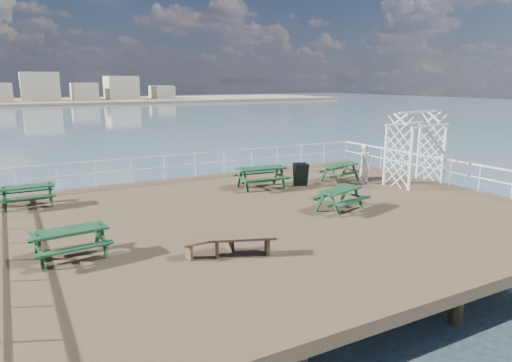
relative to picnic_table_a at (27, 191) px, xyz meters
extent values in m
cube|color=brown|center=(7.07, -4.77, -0.69)|extent=(18.00, 14.00, 0.30)
plane|color=#3D5467|center=(7.07, 35.23, -2.54)|extent=(300.00, 300.00, 0.00)
cube|color=tan|center=(22.07, 130.23, -2.14)|extent=(160.00, 40.00, 0.80)
cube|color=beige|center=(-0.93, 127.23, 0.76)|extent=(6.00, 8.00, 5.00)
cube|color=beige|center=(9.07, 127.23, 2.26)|extent=(10.00, 8.00, 8.00)
cube|color=beige|center=(21.07, 127.23, 0.76)|extent=(7.00, 8.00, 5.00)
cube|color=beige|center=(32.07, 127.23, 1.76)|extent=(9.00, 8.00, 7.00)
cube|color=beige|center=(45.07, 127.23, 0.26)|extent=(6.00, 8.00, 4.00)
cylinder|color=brown|center=(-0.43, 0.73, -1.89)|extent=(0.36, 0.36, 2.10)
cylinder|color=brown|center=(14.57, 0.73, -1.89)|extent=(0.36, 0.36, 2.10)
cube|color=silver|center=(7.07, 2.08, 0.51)|extent=(17.70, 0.07, 0.07)
cube|color=silver|center=(7.07, 2.08, 0.01)|extent=(17.70, 0.05, 0.05)
cube|color=silver|center=(15.92, -4.77, 0.51)|extent=(0.07, 13.70, 0.07)
cube|color=silver|center=(15.92, -4.77, 0.01)|extent=(0.05, 13.70, 0.05)
cube|color=#143821|center=(0.00, 0.00, 0.17)|extent=(1.74, 0.69, 0.06)
cube|color=#143821|center=(0.01, 0.58, -0.11)|extent=(1.73, 0.26, 0.05)
cube|color=#143821|center=(-0.01, -0.58, -0.11)|extent=(1.73, 0.26, 0.05)
cube|color=#143821|center=(-0.72, 0.01, -0.13)|extent=(0.09, 1.39, 0.06)
cube|color=#143821|center=(0.72, -0.01, -0.13)|extent=(0.09, 1.39, 0.06)
cube|color=#143821|center=(-0.72, 0.30, -0.17)|extent=(0.08, 0.50, 0.84)
cube|color=#143821|center=(-0.72, -0.28, -0.17)|extent=(0.08, 0.50, 0.84)
cube|color=#143821|center=(0.72, 0.28, -0.17)|extent=(0.08, 0.50, 0.84)
cube|color=#143821|center=(0.72, -0.30, -0.17)|extent=(0.08, 0.50, 0.84)
cube|color=#143821|center=(0.00, 0.00, -0.30)|extent=(1.54, 0.09, 0.06)
cube|color=#143821|center=(8.58, -1.44, 0.28)|extent=(2.06, 0.96, 0.07)
cube|color=#143821|center=(8.65, -0.78, -0.04)|extent=(2.01, 0.46, 0.06)
cube|color=#143821|center=(8.52, -2.10, -0.04)|extent=(2.01, 0.46, 0.06)
cube|color=#143821|center=(7.76, -1.36, -0.06)|extent=(0.24, 1.61, 0.07)
cube|color=#143821|center=(9.41, -1.52, -0.06)|extent=(0.24, 1.61, 0.07)
cube|color=#143821|center=(7.79, -1.03, -0.12)|extent=(0.14, 0.58, 0.97)
cube|color=#143821|center=(7.72, -1.69, -0.12)|extent=(0.14, 0.58, 0.97)
cube|color=#143821|center=(9.44, -1.19, -0.12)|extent=(0.14, 0.58, 0.97)
cube|color=#143821|center=(9.38, -1.85, -0.12)|extent=(0.14, 0.58, 0.97)
cube|color=#143821|center=(8.58, -1.44, -0.26)|extent=(1.77, 0.26, 0.07)
cube|color=#143821|center=(12.32, -1.90, 0.16)|extent=(1.80, 0.99, 0.06)
cube|color=#143821|center=(12.20, -1.34, -0.11)|extent=(1.71, 0.57, 0.05)
cube|color=#143821|center=(12.43, -2.45, -0.11)|extent=(1.71, 0.57, 0.05)
cube|color=#143821|center=(11.62, -2.04, -0.13)|extent=(0.35, 1.36, 0.06)
cube|color=#143821|center=(13.01, -1.76, -0.13)|extent=(0.35, 1.36, 0.06)
cube|color=#143821|center=(11.57, -1.76, -0.18)|extent=(0.17, 0.49, 0.83)
cube|color=#143821|center=(11.68, -2.32, -0.18)|extent=(0.17, 0.49, 0.83)
cube|color=#143821|center=(12.96, -1.48, -0.18)|extent=(0.17, 0.49, 0.83)
cube|color=#143821|center=(13.07, -2.03, -0.18)|extent=(0.17, 0.49, 0.83)
cube|color=#143821|center=(12.32, -1.90, -0.30)|extent=(1.50, 0.38, 0.06)
cube|color=#143821|center=(0.68, -5.85, 0.18)|extent=(1.81, 0.84, 0.06)
cube|color=#143821|center=(0.63, -5.27, -0.10)|extent=(1.77, 0.41, 0.05)
cube|color=#143821|center=(0.74, -6.43, -0.10)|extent=(1.77, 0.41, 0.05)
cube|color=#143821|center=(-0.04, -5.92, -0.12)|extent=(0.21, 1.41, 0.06)
cube|color=#143821|center=(1.41, -5.78, -0.12)|extent=(0.21, 1.41, 0.06)
cube|color=#143821|center=(-0.07, -5.63, -0.17)|extent=(0.12, 0.51, 0.85)
cube|color=#143821|center=(-0.02, -6.21, -0.17)|extent=(0.12, 0.51, 0.85)
cube|color=#143821|center=(1.38, -5.49, -0.17)|extent=(0.12, 0.51, 0.85)
cube|color=#143821|center=(1.44, -6.07, -0.17)|extent=(0.12, 0.51, 0.85)
cube|color=#143821|center=(0.68, -5.85, -0.29)|extent=(1.56, 0.22, 0.06)
cube|color=#143821|center=(9.32, -5.60, 0.16)|extent=(1.83, 1.14, 0.06)
cube|color=#143821|center=(9.15, -5.06, -0.11)|extent=(1.70, 0.73, 0.05)
cube|color=#143821|center=(9.49, -6.15, -0.11)|extent=(1.70, 0.73, 0.05)
cube|color=#143821|center=(8.64, -5.81, -0.13)|extent=(0.48, 1.34, 0.06)
cube|color=#143821|center=(10.00, -5.39, -0.13)|extent=(0.48, 1.34, 0.06)
cube|color=#143821|center=(8.55, -5.54, -0.18)|extent=(0.22, 0.49, 0.83)
cube|color=#143821|center=(8.72, -6.08, -0.18)|extent=(0.22, 0.49, 0.83)
cube|color=#143821|center=(9.92, -5.12, -0.18)|extent=(0.22, 0.49, 0.83)
cube|color=#143821|center=(10.08, -5.66, -0.18)|extent=(0.22, 0.49, 0.83)
cube|color=#143821|center=(9.32, -5.60, -0.30)|extent=(1.48, 0.52, 0.06)
cube|color=brown|center=(3.81, -7.29, -0.13)|extent=(1.55, 0.44, 0.06)
cube|color=brown|center=(3.23, -7.32, -0.35)|extent=(0.09, 0.33, 0.38)
cube|color=brown|center=(4.38, -7.26, -0.35)|extent=(0.09, 0.33, 0.38)
cube|color=brown|center=(4.51, -7.70, -0.08)|extent=(1.74, 0.99, 0.06)
cube|color=brown|center=(3.91, -7.47, -0.32)|extent=(0.21, 0.37, 0.43)
cube|color=brown|center=(5.11, -7.93, -0.32)|extent=(0.21, 0.37, 0.43)
cube|color=silver|center=(13.61, -4.67, 0.71)|extent=(0.10, 0.10, 2.49)
cube|color=silver|center=(13.46, -3.43, 0.71)|extent=(0.10, 0.10, 2.49)
cube|color=silver|center=(15.88, -4.39, 0.71)|extent=(0.10, 0.10, 2.49)
cube|color=silver|center=(15.73, -3.15, 0.71)|extent=(0.10, 0.10, 2.49)
cube|color=silver|center=(14.74, -4.53, 2.00)|extent=(2.49, 0.39, 0.08)
cube|color=silver|center=(14.59, -3.29, 2.00)|extent=(2.49, 0.39, 0.08)
cube|color=silver|center=(14.67, -3.91, 2.53)|extent=(2.48, 0.37, 0.07)
cube|color=black|center=(10.16, -2.04, -0.06)|extent=(0.65, 0.41, 0.99)
cube|color=black|center=(10.22, -1.85, -0.06)|extent=(0.65, 0.41, 0.99)
imported|color=silver|center=(12.87, -2.86, 0.31)|extent=(0.64, 0.44, 1.70)
camera|label=1|loc=(-0.41, -17.43, 3.78)|focal=32.00mm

